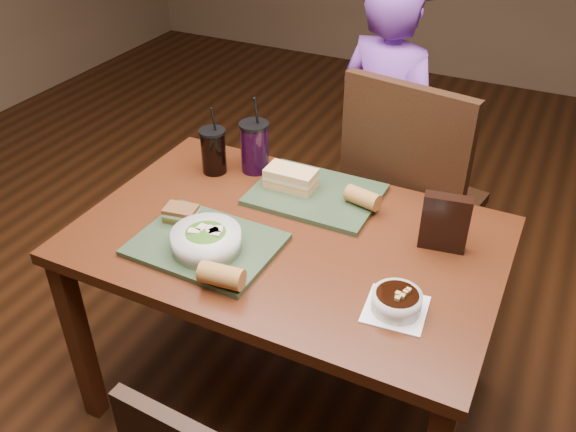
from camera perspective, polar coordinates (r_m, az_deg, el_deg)
The scene contains 15 objects.
ground at distance 2.41m, azimuth 0.00°, elevation -16.33°, with size 6.00×6.00×0.00m, color #381C0B.
dining_table at distance 1.95m, azimuth 0.00°, elevation -3.91°, with size 1.30×0.85×0.75m.
chair_far at distance 2.38m, azimuth 10.97°, elevation 1.90°, with size 0.55×0.56×1.10m.
diner at distance 2.66m, azimuth 9.16°, elevation 7.45°, with size 0.50×0.33×1.37m, color #70389A.
tray_near at distance 1.85m, azimuth -7.68°, elevation -2.67°, with size 0.42×0.32×0.02m, color #2B3F26.
tray_far at distance 2.07m, azimuth 2.59°, elevation 2.02°, with size 0.42×0.32×0.02m, color #2B3F26.
salad_bowl at distance 1.80m, azimuth -7.66°, elevation -2.17°, with size 0.21×0.21×0.07m.
soup_bowl at distance 1.63m, azimuth 10.12°, elevation -7.87°, with size 0.17×0.17×0.07m.
sandwich_near at distance 1.94m, azimuth -9.97°, elevation 0.21°, with size 0.11×0.08×0.05m.
sandwich_far at distance 2.08m, azimuth 0.28°, elevation 3.56°, with size 0.17×0.10×0.07m.
baguette_near at distance 1.67m, azimuth -6.24°, elevation -5.56°, with size 0.06×0.06×0.12m, color #AD7533.
baguette_far at distance 2.00m, azimuth 6.99°, elevation 1.71°, with size 0.06×0.06×0.11m, color #AD7533.
cup_cola at distance 2.20m, azimuth -6.98°, elevation 6.08°, with size 0.09×0.09×0.25m.
cup_berry at distance 2.19m, azimuth -3.15°, elevation 6.49°, with size 0.11×0.11×0.29m.
chip_bag at distance 1.84m, azimuth 14.47°, elevation -0.62°, with size 0.14×0.04×0.18m, color black.
Camera 1 is at (0.67, -1.37, 1.86)m, focal length 38.00 mm.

